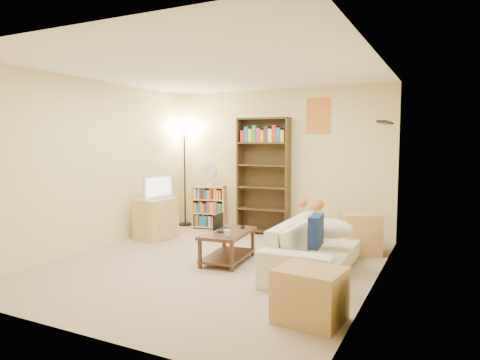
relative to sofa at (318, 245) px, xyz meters
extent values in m
plane|color=tan|center=(-1.27, -0.41, -0.30)|extent=(4.50, 4.50, 0.00)
cube|color=beige|center=(-1.27, 1.84, 0.95)|extent=(4.00, 0.04, 2.50)
cube|color=beige|center=(-1.27, -2.66, 0.95)|extent=(4.00, 0.04, 2.50)
cube|color=beige|center=(-3.27, -0.41, 0.95)|extent=(0.04, 4.50, 2.50)
cube|color=beige|center=(0.73, -0.41, 0.95)|extent=(0.04, 4.50, 2.50)
cube|color=white|center=(-1.27, -0.41, 2.20)|extent=(4.00, 4.50, 0.04)
cube|color=red|center=(-0.55, 1.83, 1.72)|extent=(0.40, 0.02, 0.58)
cube|color=black|center=(0.65, 0.89, 1.55)|extent=(0.12, 0.80, 0.03)
imported|color=beige|center=(0.00, 0.00, 0.00)|extent=(2.10, 0.87, 0.61)
cube|color=navy|center=(0.11, -0.45, 0.28)|extent=(0.16, 0.41, 0.36)
ellipsoid|color=beige|center=(0.15, 0.05, 0.22)|extent=(0.56, 0.40, 0.24)
ellipsoid|color=#C96E2A|center=(-0.24, 0.79, 0.38)|extent=(0.38, 0.17, 0.16)
sphere|color=#C96E2A|center=(-0.46, 0.79, 0.40)|extent=(0.13, 0.13, 0.13)
cube|color=#48291B|center=(-1.16, -0.21, 0.08)|extent=(0.61, 0.97, 0.04)
cube|color=#48291B|center=(-1.16, -0.21, -0.22)|extent=(0.57, 0.92, 0.03)
cube|color=#48291B|center=(-1.33, -0.64, -0.10)|extent=(0.04, 0.04, 0.41)
cube|color=#48291B|center=(-0.90, -0.59, -0.10)|extent=(0.04, 0.04, 0.41)
cube|color=#48291B|center=(-1.42, 0.16, -0.10)|extent=(0.04, 0.04, 0.41)
cube|color=#48291B|center=(-0.99, 0.21, -0.10)|extent=(0.04, 0.04, 0.41)
imported|color=black|center=(-1.19, -0.17, 0.12)|extent=(0.42, 0.38, 0.02)
cube|color=white|center=(-1.32, -0.19, 0.23)|extent=(0.04, 0.31, 0.20)
imported|color=silver|center=(-1.03, -0.48, 0.15)|extent=(0.14, 0.14, 0.09)
cube|color=black|center=(-1.09, 0.10, 0.11)|extent=(0.11, 0.17, 0.02)
cube|color=tan|center=(-2.85, 0.45, 0.03)|extent=(0.53, 0.68, 0.66)
imported|color=black|center=(-2.85, 0.45, 0.54)|extent=(0.67, 0.27, 0.37)
cube|color=#402E18|center=(-1.45, 1.64, 0.70)|extent=(0.93, 0.39, 2.00)
cube|color=tan|center=(-2.50, 1.58, 0.09)|extent=(0.65, 0.38, 0.78)
cylinder|color=silver|center=(-2.46, 1.56, 0.50)|extent=(0.16, 0.16, 0.04)
cylinder|color=silver|center=(-2.46, 1.56, 0.60)|extent=(0.02, 0.02, 0.16)
cylinder|color=silver|center=(-2.46, 1.53, 0.76)|extent=(0.28, 0.06, 0.28)
cylinder|color=black|center=(-3.07, 1.64, -0.29)|extent=(0.27, 0.27, 0.03)
cylinder|color=black|center=(-3.07, 1.64, 0.55)|extent=(0.03, 0.03, 1.70)
cone|color=#FFF6C6|center=(-3.07, 1.64, 1.44)|extent=(0.31, 0.31, 0.13)
cube|color=tan|center=(0.33, 1.01, -0.01)|extent=(0.68, 0.68, 0.58)
cube|color=#AF7F55|center=(0.38, -1.55, -0.06)|extent=(0.62, 0.54, 0.48)
cube|color=red|center=(-0.96, 1.25, -0.22)|extent=(0.21, 0.16, 0.18)
cube|color=#1966B2|center=(-0.66, 1.14, -0.20)|extent=(0.21, 0.16, 0.21)
camera|label=1|loc=(1.46, -5.14, 1.30)|focal=32.00mm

